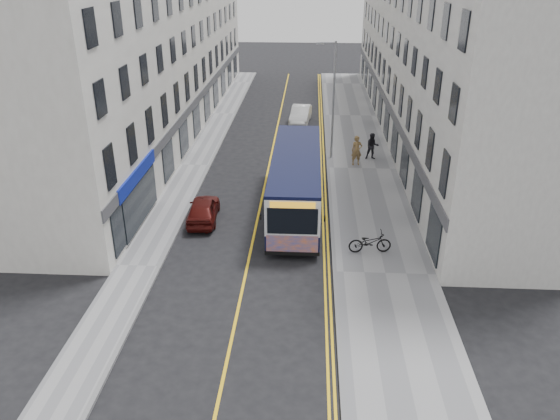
# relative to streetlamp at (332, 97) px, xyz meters

# --- Properties ---
(ground) EXTENTS (140.00, 140.00, 0.00)m
(ground) POSITION_rel_streetlamp_xyz_m (-4.17, -14.00, -4.38)
(ground) COLOR black
(ground) RESTS_ON ground
(pavement_east) EXTENTS (4.50, 64.00, 0.12)m
(pavement_east) POSITION_rel_streetlamp_xyz_m (2.08, -2.00, -4.32)
(pavement_east) COLOR gray
(pavement_east) RESTS_ON ground
(pavement_west) EXTENTS (2.00, 64.00, 0.12)m
(pavement_west) POSITION_rel_streetlamp_xyz_m (-9.17, -2.00, -4.32)
(pavement_west) COLOR gray
(pavement_west) RESTS_ON ground
(kerb_east) EXTENTS (0.18, 64.00, 0.13)m
(kerb_east) POSITION_rel_streetlamp_xyz_m (-0.17, -2.00, -4.32)
(kerb_east) COLOR slate
(kerb_east) RESTS_ON ground
(kerb_west) EXTENTS (0.18, 64.00, 0.13)m
(kerb_west) POSITION_rel_streetlamp_xyz_m (-8.17, -2.00, -4.32)
(kerb_west) COLOR slate
(kerb_west) RESTS_ON ground
(road_centre_line) EXTENTS (0.12, 64.00, 0.01)m
(road_centre_line) POSITION_rel_streetlamp_xyz_m (-4.17, -2.00, -4.38)
(road_centre_line) COLOR yellow
(road_centre_line) RESTS_ON ground
(road_dbl_yellow_inner) EXTENTS (0.10, 64.00, 0.01)m
(road_dbl_yellow_inner) POSITION_rel_streetlamp_xyz_m (-0.62, -2.00, -4.38)
(road_dbl_yellow_inner) COLOR yellow
(road_dbl_yellow_inner) RESTS_ON ground
(road_dbl_yellow_outer) EXTENTS (0.10, 64.00, 0.01)m
(road_dbl_yellow_outer) POSITION_rel_streetlamp_xyz_m (-0.42, -2.00, -4.38)
(road_dbl_yellow_outer) COLOR yellow
(road_dbl_yellow_outer) RESTS_ON ground
(terrace_east) EXTENTS (6.00, 46.00, 13.00)m
(terrace_east) POSITION_rel_streetlamp_xyz_m (7.33, 7.00, 2.12)
(terrace_east) COLOR silver
(terrace_east) RESTS_ON ground
(terrace_west) EXTENTS (6.00, 46.00, 13.00)m
(terrace_west) POSITION_rel_streetlamp_xyz_m (-13.17, 7.00, 2.12)
(terrace_west) COLOR white
(terrace_west) RESTS_ON ground
(streetlamp) EXTENTS (1.32, 0.18, 8.00)m
(streetlamp) POSITION_rel_streetlamp_xyz_m (0.00, 0.00, 0.00)
(streetlamp) COLOR #92949A
(streetlamp) RESTS_ON ground
(city_bus) EXTENTS (2.63, 11.25, 3.27)m
(city_bus) POSITION_rel_streetlamp_xyz_m (-2.13, -8.62, -2.60)
(city_bus) COLOR black
(city_bus) RESTS_ON ground
(bicycle) EXTENTS (2.10, 0.92, 1.07)m
(bicycle) POSITION_rel_streetlamp_xyz_m (1.53, -13.36, -3.73)
(bicycle) COLOR black
(bicycle) RESTS_ON pavement_east
(pedestrian_near) EXTENTS (0.80, 0.59, 1.99)m
(pedestrian_near) POSITION_rel_streetlamp_xyz_m (1.72, -1.33, -3.27)
(pedestrian_near) COLOR olive
(pedestrian_near) RESTS_ON pavement_east
(pedestrian_far) EXTENTS (0.93, 0.74, 1.84)m
(pedestrian_far) POSITION_rel_streetlamp_xyz_m (2.88, -0.14, -3.34)
(pedestrian_far) COLOR black
(pedestrian_far) RESTS_ON pavement_east
(car_white) EXTENTS (1.90, 4.43, 1.42)m
(car_white) POSITION_rel_streetlamp_xyz_m (-2.27, 9.04, -3.67)
(car_white) COLOR silver
(car_white) RESTS_ON ground
(car_maroon) EXTENTS (1.77, 3.91, 1.30)m
(car_maroon) POSITION_rel_streetlamp_xyz_m (-7.05, -10.17, -3.73)
(car_maroon) COLOR #4A0F0C
(car_maroon) RESTS_ON ground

